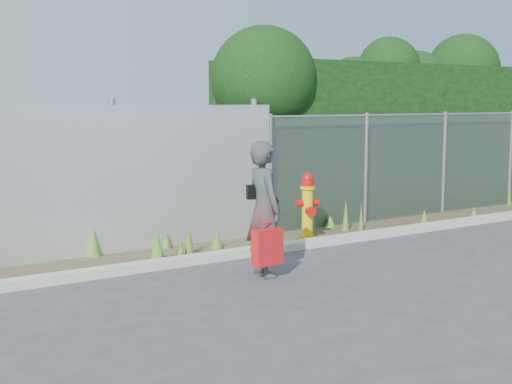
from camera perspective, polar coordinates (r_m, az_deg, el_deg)
The scene contains 10 objects.
ground at distance 9.20m, azimuth 6.44°, elevation -6.99°, with size 80.00×80.00×0.00m, color #3B3B3D.
curb at distance 10.59m, azimuth 0.16°, elevation -4.71°, with size 16.00×0.22×0.12m, color #ABA59A.
weed_strip at distance 10.75m, azimuth -5.02°, elevation -4.26°, with size 16.00×1.32×0.55m.
corrugated_fence at distance 10.20m, azimuth -19.12°, elevation 0.37°, with size 8.50×0.21×2.30m.
chainlink_fence at distance 14.07m, azimuth 11.93°, elevation 2.12°, with size 6.50×0.07×2.05m.
hedge at distance 14.82m, azimuth 9.63°, elevation 6.16°, with size 7.67×2.07×3.75m.
fire_hydrant at distance 11.58m, azimuth 4.16°, elevation -1.22°, with size 0.38×0.34×1.14m.
woman at distance 9.19m, azimuth 0.65°, elevation -1.36°, with size 0.64×0.42×1.76m, color #0D5756.
red_tote_bag at distance 9.00m, azimuth 0.92°, elevation -4.41°, with size 0.41×0.15×0.54m.
black_shoulder_bag at distance 9.29m, azimuth 0.01°, elevation 0.01°, with size 0.25×0.10×0.19m.
Camera 1 is at (-5.75, -6.82, 2.27)m, focal length 50.00 mm.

